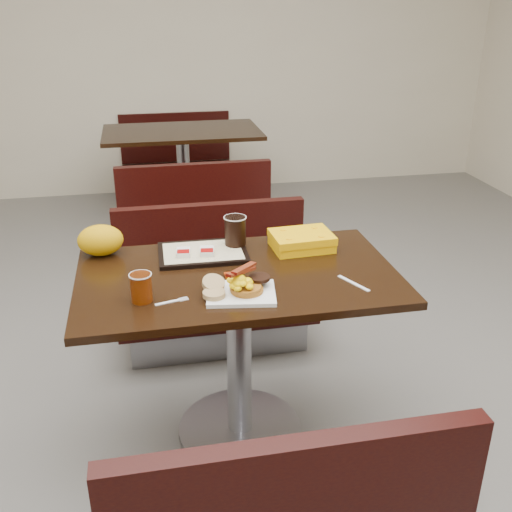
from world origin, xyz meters
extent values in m
cube|color=slate|center=(0.00, 0.00, 0.00)|extent=(6.00, 7.00, 0.01)
cube|color=beige|center=(0.00, 3.50, 1.40)|extent=(6.00, 0.01, 2.80)
cube|color=white|center=(-0.02, -0.17, 0.76)|extent=(0.26, 0.22, 0.01)
cylinder|color=#A6571B|center=(0.00, -0.17, 0.78)|extent=(0.13, 0.13, 0.02)
cylinder|color=black|center=(0.05, -0.14, 0.79)|extent=(0.10, 0.10, 0.01)
ellipsoid|color=yellow|center=(-0.02, -0.18, 0.81)|extent=(0.10, 0.09, 0.04)
cylinder|color=tan|center=(-0.12, -0.19, 0.77)|extent=(0.08, 0.08, 0.02)
cylinder|color=tan|center=(-0.11, -0.13, 0.78)|extent=(0.10, 0.10, 0.05)
cylinder|color=#8F3305|center=(-0.36, -0.15, 0.80)|extent=(0.09, 0.09, 0.10)
cube|color=white|center=(0.40, -0.16, 0.75)|extent=(0.08, 0.14, 0.00)
cube|color=#A82D07|center=(-0.03, -0.01, 0.76)|extent=(0.04, 0.03, 0.01)
cube|color=black|center=(-0.11, 0.20, 0.76)|extent=(0.36, 0.26, 0.02)
cube|color=silver|center=(-0.19, 0.18, 0.78)|extent=(0.06, 0.08, 0.02)
cube|color=silver|center=(-0.10, 0.17, 0.78)|extent=(0.06, 0.08, 0.02)
cylinder|color=black|center=(0.03, 0.25, 0.83)|extent=(0.11, 0.11, 0.12)
cube|color=#F9AE04|center=(0.30, 0.19, 0.78)|extent=(0.26, 0.20, 0.07)
ellipsoid|color=#F0A008|center=(-0.51, 0.28, 0.81)|extent=(0.21, 0.18, 0.13)
camera|label=1|loc=(-0.32, -1.98, 1.72)|focal=41.54mm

